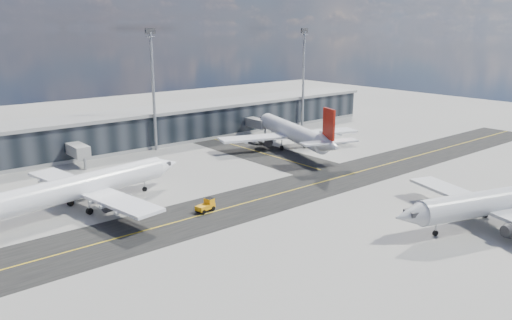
% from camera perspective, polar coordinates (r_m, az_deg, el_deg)
% --- Properties ---
extents(ground, '(300.00, 300.00, 0.00)m').
position_cam_1_polar(ground, '(86.76, 4.04, -4.63)').
color(ground, gray).
rests_on(ground, ground).
extents(taxiway_lanes, '(180.00, 63.00, 0.03)m').
position_cam_1_polar(taxiway_lanes, '(96.80, 1.36, -2.51)').
color(taxiway_lanes, black).
rests_on(taxiway_lanes, ground).
extents(terminal_concourse, '(152.00, 19.80, 8.80)m').
position_cam_1_polar(terminal_concourse, '(129.72, -12.85, 3.45)').
color(terminal_concourse, black).
rests_on(terminal_concourse, ground).
extents(floodlight_masts, '(102.50, 0.70, 28.90)m').
position_cam_1_polar(floodlight_masts, '(121.86, -11.68, 8.28)').
color(floodlight_masts, gray).
rests_on(floodlight_masts, ground).
extents(airliner_af, '(39.84, 34.12, 11.82)m').
position_cam_1_polar(airliner_af, '(85.96, -19.46, -2.91)').
color(airliner_af, white).
rests_on(airliner_af, ground).
extents(airliner_redtail, '(35.80, 41.50, 12.58)m').
position_cam_1_polar(airliner_redtail, '(122.62, 4.26, 3.17)').
color(airliner_redtail, white).
rests_on(airliner_redtail, ground).
extents(airliner_near, '(37.26, 32.13, 11.27)m').
position_cam_1_polar(airliner_near, '(83.65, 26.17, -4.22)').
color(airliner_near, '#B8BABD').
rests_on(airliner_near, ground).
extents(baggage_tug, '(3.49, 2.24, 2.03)m').
position_cam_1_polar(baggage_tug, '(81.74, -5.68, -5.15)').
color(baggage_tug, orange).
rests_on(baggage_tug, ground).
extents(service_van, '(3.58, 6.34, 1.67)m').
position_cam_1_polar(service_van, '(129.75, -0.04, 2.36)').
color(service_van, white).
rests_on(service_van, ground).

